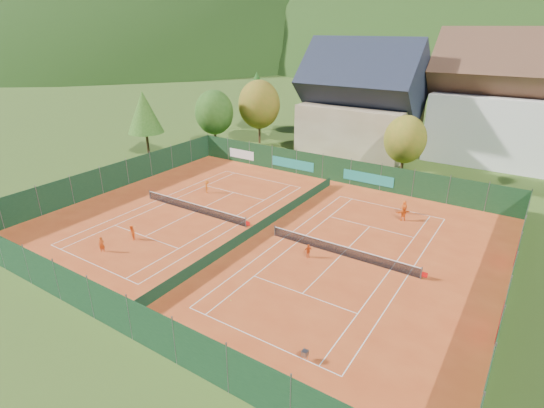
{
  "coord_description": "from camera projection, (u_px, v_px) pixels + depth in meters",
  "views": [
    {
      "loc": [
        19.77,
        -28.35,
        17.25
      ],
      "look_at": [
        0.0,
        2.0,
        2.0
      ],
      "focal_mm": 28.0,
      "sensor_mm": 36.0,
      "label": 1
    }
  ],
  "objects": [
    {
      "name": "player_right_far_b",
      "position": [
        403.0,
        213.0,
        40.44
      ],
      "size": [
        1.31,
        1.29,
        1.51
      ],
      "primitive_type": "imported",
      "rotation": [
        0.0,
        0.0,
        3.91
      ],
      "color": "orange",
      "rests_on": "ground"
    },
    {
      "name": "ground",
      "position": [
        260.0,
        232.0,
        38.54
      ],
      "size": [
        600.0,
        600.0,
        0.0
      ],
      "primitive_type": "plane",
      "color": "#335019",
      "rests_on": "ground"
    },
    {
      "name": "loose_ball_3",
      "position": [
        254.0,
        199.0,
        45.65
      ],
      "size": [
        0.07,
        0.07,
        0.07
      ],
      "primitive_type": "sphere",
      "color": "#CCD833",
      "rests_on": "ground"
    },
    {
      "name": "loose_ball_1",
      "position": [
        231.0,
        300.0,
        28.79
      ],
      "size": [
        0.07,
        0.07,
        0.07
      ],
      "primitive_type": "sphere",
      "color": "#CCD833",
      "rests_on": "ground"
    },
    {
      "name": "tennis_net_left",
      "position": [
        195.0,
        208.0,
        42.28
      ],
      "size": [
        13.3,
        0.1,
        1.02
      ],
      "color": "#59595B",
      "rests_on": "ground"
    },
    {
      "name": "ball_hopper",
      "position": [
        305.0,
        353.0,
        23.43
      ],
      "size": [
        0.34,
        0.34,
        0.8
      ],
      "color": "slate",
      "rests_on": "ground"
    },
    {
      "name": "tree_west_side",
      "position": [
        144.0,
        112.0,
        59.53
      ],
      "size": [
        5.04,
        5.04,
        9.0
      ],
      "color": "#422917",
      "rests_on": "ground"
    },
    {
      "name": "loose_ball_2",
      "position": [
        301.0,
        235.0,
        37.81
      ],
      "size": [
        0.07,
        0.07,
        0.07
      ],
      "primitive_type": "sphere",
      "color": "#CCD833",
      "rests_on": "ground"
    },
    {
      "name": "tree_west_back",
      "position": [
        257.0,
        91.0,
        74.25
      ],
      "size": [
        5.6,
        5.6,
        10.0
      ],
      "color": "#472819",
      "rests_on": "ground"
    },
    {
      "name": "court_markings_right",
      "position": [
        341.0,
        255.0,
        34.5
      ],
      "size": [
        11.03,
        23.83,
        0.0
      ],
      "color": "white",
      "rests_on": "ground"
    },
    {
      "name": "tree_west_mid",
      "position": [
        259.0,
        104.0,
        65.31
      ],
      "size": [
        6.44,
        6.44,
        9.78
      ],
      "color": "#4C321B",
      "rests_on": "ground"
    },
    {
      "name": "clay_pad",
      "position": [
        260.0,
        231.0,
        38.53
      ],
      "size": [
        40.0,
        32.0,
        0.01
      ],
      "primitive_type": "cube",
      "color": "#BD451B",
      "rests_on": "ground"
    },
    {
      "name": "tree_center",
      "position": [
        405.0,
        139.0,
        50.67
      ],
      "size": [
        5.01,
        5.01,
        7.6
      ],
      "color": "#4B311A",
      "rests_on": "ground"
    },
    {
      "name": "court_divider",
      "position": [
        260.0,
        226.0,
        38.34
      ],
      "size": [
        0.03,
        28.8,
        1.0
      ],
      "color": "#12341F",
      "rests_on": "ground"
    },
    {
      "name": "fence_north",
      "position": [
        333.0,
        169.0,
        50.54
      ],
      "size": [
        40.0,
        0.1,
        3.0
      ],
      "color": "#133419",
      "rests_on": "ground"
    },
    {
      "name": "player_right_far_a",
      "position": [
        404.0,
        207.0,
        41.91
      ],
      "size": [
        0.8,
        0.7,
        1.37
      ],
      "primitive_type": "imported",
      "rotation": [
        0.0,
        0.0,
        3.64
      ],
      "color": "#E15514",
      "rests_on": "ground"
    },
    {
      "name": "hotel_block_a",
      "position": [
        516.0,
        108.0,
        55.42
      ],
      "size": [
        21.6,
        11.0,
        17.25
      ],
      "color": "silver",
      "rests_on": "ground"
    },
    {
      "name": "chalet",
      "position": [
        361.0,
        106.0,
        60.64
      ],
      "size": [
        16.2,
        12.0,
        16.0
      ],
      "color": "#C6B18B",
      "rests_on": "ground"
    },
    {
      "name": "court_markings_left",
      "position": [
        194.0,
        212.0,
        42.55
      ],
      "size": [
        11.03,
        23.83,
        0.0
      ],
      "color": "white",
      "rests_on": "ground"
    },
    {
      "name": "fence_east",
      "position": [
        510.0,
        285.0,
        27.94
      ],
      "size": [
        0.09,
        32.0,
        3.0
      ],
      "color": "#13361A",
      "rests_on": "ground"
    },
    {
      "name": "loose_ball_0",
      "position": [
        135.0,
        226.0,
        39.44
      ],
      "size": [
        0.07,
        0.07,
        0.07
      ],
      "primitive_type": "sphere",
      "color": "#CCD833",
      "rests_on": "ground"
    },
    {
      "name": "tree_west_front",
      "position": [
        214.0,
        112.0,
        62.95
      ],
      "size": [
        5.72,
        5.72,
        8.69
      ],
      "color": "#4D2C1B",
      "rests_on": "ground"
    },
    {
      "name": "player_right_near",
      "position": [
        308.0,
        251.0,
        33.99
      ],
      "size": [
        0.64,
        0.73,
        1.18
      ],
      "primitive_type": "imported",
      "rotation": [
        0.0,
        0.0,
        0.95
      ],
      "color": "#CF4212",
      "rests_on": "ground"
    },
    {
      "name": "player_left_far",
      "position": [
        207.0,
        187.0,
        47.23
      ],
      "size": [
        1.06,
        0.93,
        1.42
      ],
      "primitive_type": "imported",
      "rotation": [
        0.0,
        0.0,
        2.59
      ],
      "color": "#D85C13",
      "rests_on": "ground"
    },
    {
      "name": "fence_west",
      "position": [
        115.0,
        176.0,
        48.01
      ],
      "size": [
        0.04,
        32.0,
        3.0
      ],
      "color": "#13351D",
      "rests_on": "ground"
    },
    {
      "name": "player_left_mid",
      "position": [
        132.0,
        233.0,
        36.77
      ],
      "size": [
        0.84,
        0.82,
        1.36
      ],
      "primitive_type": "imported",
      "rotation": [
        0.0,
        0.0,
        -0.68
      ],
      "color": "#FC5E16",
      "rests_on": "ground"
    },
    {
      "name": "fence_south",
      "position": [
        110.0,
        308.0,
        25.59
      ],
      "size": [
        40.0,
        0.04,
        3.0
      ],
      "color": "#13341B",
      "rests_on": "ground"
    },
    {
      "name": "tennis_net_right",
      "position": [
        343.0,
        250.0,
        34.23
      ],
      "size": [
        13.3,
        0.1,
        1.02
      ],
      "color": "#59595B",
      "rests_on": "ground"
    },
    {
      "name": "player_left_near",
      "position": [
        102.0,
        244.0,
        34.81
      ],
      "size": [
        0.59,
        0.55,
        1.35
      ],
      "primitive_type": "imported",
      "rotation": [
        0.0,
        0.0,
        0.62
      ],
      "color": "#CB4612",
      "rests_on": "ground"
    }
  ]
}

